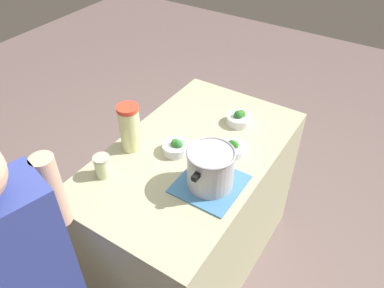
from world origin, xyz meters
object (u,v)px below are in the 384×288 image
(mason_jar, at_px, (103,166))
(broccoli_bowl_back, at_px, (176,147))
(cooking_pot, at_px, (210,168))
(broccoli_bowl_front, at_px, (233,148))
(broccoli_bowl_center, at_px, (239,118))
(lemonade_pitcher, at_px, (130,128))

(mason_jar, height_order, broccoli_bowl_back, mason_jar)
(cooking_pot, bearing_deg, broccoli_bowl_front, -176.24)
(broccoli_bowl_center, distance_m, broccoli_bowl_back, 0.43)
(cooking_pot, height_order, lemonade_pitcher, lemonade_pitcher)
(broccoli_bowl_front, height_order, broccoli_bowl_center, broccoli_bowl_center)
(lemonade_pitcher, height_order, broccoli_bowl_front, lemonade_pitcher)
(broccoli_bowl_center, bearing_deg, broccoli_bowl_front, 20.53)
(broccoli_bowl_center, xyz_separation_m, broccoli_bowl_back, (0.40, -0.16, 0.00))
(broccoli_bowl_center, bearing_deg, broccoli_bowl_back, -21.58)
(broccoli_bowl_center, height_order, broccoli_bowl_back, broccoli_bowl_center)
(mason_jar, relative_size, broccoli_bowl_back, 0.82)
(cooking_pot, relative_size, mason_jar, 2.59)
(lemonade_pitcher, distance_m, broccoli_bowl_center, 0.62)
(mason_jar, height_order, broccoli_bowl_front, mason_jar)
(lemonade_pitcher, xyz_separation_m, broccoli_bowl_center, (-0.49, 0.37, -0.10))
(cooking_pot, xyz_separation_m, broccoli_bowl_back, (-0.11, -0.27, -0.08))
(broccoli_bowl_center, bearing_deg, lemonade_pitcher, -37.09)
(cooking_pot, height_order, broccoli_bowl_back, cooking_pot)
(cooking_pot, xyz_separation_m, mason_jar, (0.22, -0.46, -0.05))
(cooking_pot, relative_size, broccoli_bowl_back, 2.11)
(broccoli_bowl_back, bearing_deg, broccoli_bowl_center, 158.42)
(cooking_pot, relative_size, broccoli_bowl_front, 2.19)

